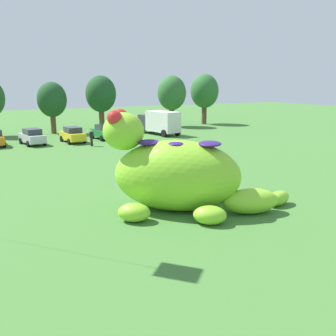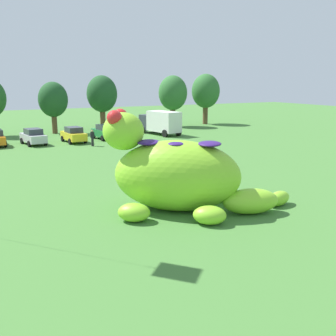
{
  "view_description": "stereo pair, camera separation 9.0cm",
  "coord_description": "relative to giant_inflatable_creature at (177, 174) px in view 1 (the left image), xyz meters",
  "views": [
    {
      "loc": [
        -10.2,
        -18.2,
        6.64
      ],
      "look_at": [
        -0.53,
        0.11,
        2.06
      ],
      "focal_mm": 42.14,
      "sensor_mm": 36.0,
      "label": 1
    },
    {
      "loc": [
        -10.12,
        -18.24,
        6.64
      ],
      "look_at": [
        -0.53,
        0.11,
        2.06
      ],
      "focal_mm": 42.14,
      "sensor_mm": 36.0,
      "label": 2
    }
  ],
  "objects": [
    {
      "name": "box_truck",
      "position": [
        12.54,
        27.15,
        -0.31
      ],
      "size": [
        3.34,
        6.67,
        2.95
      ],
      "color": "#333842",
      "rests_on": "ground"
    },
    {
      "name": "tree_centre_right",
      "position": [
        18.18,
        34.3,
        2.96
      ],
      "size": [
        4.2,
        4.2,
        7.45
      ],
      "color": "brown",
      "rests_on": "ground"
    },
    {
      "name": "car_green",
      "position": [
        4.95,
        26.41,
        -1.05
      ],
      "size": [
        2.26,
        4.25,
        1.72
      ],
      "color": "#1E7238",
      "rests_on": "ground"
    },
    {
      "name": "spectator_near_inflatable",
      "position": [
        2.22,
        22.26,
        -1.06
      ],
      "size": [
        0.38,
        0.26,
        1.71
      ],
      "color": "black",
      "rests_on": "ground"
    },
    {
      "name": "giant_inflatable_creature",
      "position": [
        0.0,
        0.0,
        0.0
      ],
      "size": [
        9.89,
        7.19,
        5.23
      ],
      "color": "#8CD12D",
      "rests_on": "ground"
    },
    {
      "name": "ground_plane",
      "position": [
        0.51,
        0.88,
        -1.91
      ],
      "size": [
        160.0,
        160.0,
        0.0
      ],
      "primitive_type": "plane",
      "color": "#427533"
    },
    {
      "name": "spectator_mid_field",
      "position": [
        6.24,
        7.81,
        -1.06
      ],
      "size": [
        0.38,
        0.26,
        1.71
      ],
      "color": "#2D334C",
      "rests_on": "ground"
    },
    {
      "name": "tree_mid_right",
      "position": [
        24.41,
        35.11,
        3.14
      ],
      "size": [
        4.35,
        4.35,
        7.73
      ],
      "color": "brown",
      "rests_on": "ground"
    },
    {
      "name": "tree_centre",
      "position": [
        7.85,
        35.75,
        2.93
      ],
      "size": [
        4.17,
        4.17,
        7.41
      ],
      "color": "brown",
      "rests_on": "ground"
    },
    {
      "name": "tree_centre_left",
      "position": [
        0.91,
        34.36,
        2.38
      ],
      "size": [
        3.7,
        3.7,
        6.57
      ],
      "color": "brown",
      "rests_on": "ground"
    },
    {
      "name": "car_yellow",
      "position": [
        1.13,
        25.7,
        -1.05
      ],
      "size": [
        2.19,
        4.23,
        1.72
      ],
      "color": "yellow",
      "rests_on": "ground"
    },
    {
      "name": "car_silver",
      "position": [
        -3.06,
        26.14,
        -1.05
      ],
      "size": [
        2.39,
        4.31,
        1.72
      ],
      "color": "#B7BABF",
      "rests_on": "ground"
    }
  ]
}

